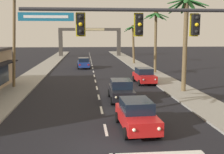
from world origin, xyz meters
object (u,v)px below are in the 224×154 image
(sedan_third_in_queue, at_px, (121,90))
(sedan_oncoming_far, at_px, (84,63))
(sedan_lead_at_stop_bar, at_px, (137,115))
(town_gateway_arch, at_px, (90,38))
(palm_right_second, at_px, (186,25))
(palm_right_third, at_px, (156,29))
(palm_right_farthest, at_px, (133,37))
(palm_left_second, at_px, (14,11))
(traffic_signal_mast, at_px, (174,38))
(sedan_parked_nearest_kerb, at_px, (144,76))

(sedan_third_in_queue, distance_m, sedan_oncoming_far, 22.52)
(sedan_lead_at_stop_bar, xyz_separation_m, town_gateway_arch, (-1.73, 54.33, 3.66))
(palm_right_second, bearing_deg, palm_right_third, 87.69)
(palm_right_farthest, bearing_deg, town_gateway_arch, 111.66)
(sedan_oncoming_far, distance_m, palm_left_second, 18.40)
(traffic_signal_mast, bearing_deg, sedan_third_in_queue, 97.10)
(sedan_third_in_queue, height_order, palm_right_third, palm_right_third)
(traffic_signal_mast, bearing_deg, palm_right_second, 67.83)
(sedan_third_in_queue, height_order, sedan_parked_nearest_kerb, same)
(palm_left_second, height_order, town_gateway_arch, palm_left_second)
(sedan_third_in_queue, relative_size, town_gateway_arch, 0.29)
(sedan_third_in_queue, distance_m, palm_right_third, 17.61)
(town_gateway_arch, bearing_deg, palm_right_farthest, -68.34)
(sedan_lead_at_stop_bar, distance_m, sedan_third_in_queue, 7.04)
(sedan_lead_at_stop_bar, height_order, palm_left_second, palm_left_second)
(sedan_lead_at_stop_bar, xyz_separation_m, sedan_third_in_queue, (0.03, 7.04, 0.00))
(traffic_signal_mast, height_order, palm_left_second, palm_left_second)
(sedan_oncoming_far, distance_m, sedan_parked_nearest_kerb, 16.02)
(sedan_parked_nearest_kerb, bearing_deg, sedan_oncoming_far, 114.85)
(sedan_third_in_queue, xyz_separation_m, town_gateway_arch, (-1.76, 47.29, 3.66))
(sedan_parked_nearest_kerb, xyz_separation_m, palm_right_second, (2.58, -5.18, 5.26))
(sedan_oncoming_far, xyz_separation_m, palm_left_second, (-6.44, -15.90, 6.66))
(palm_right_second, bearing_deg, sedan_third_in_queue, -157.20)
(traffic_signal_mast, distance_m, sedan_third_in_queue, 10.51)
(sedan_third_in_queue, bearing_deg, town_gateway_arch, 92.13)
(palm_right_third, bearing_deg, sedan_parked_nearest_kerb, -111.94)
(sedan_oncoming_far, relative_size, palm_right_second, 0.52)
(sedan_parked_nearest_kerb, height_order, palm_right_third, palm_right_third)
(palm_left_second, bearing_deg, palm_right_farthest, 54.90)
(palm_right_second, bearing_deg, palm_left_second, 166.35)
(sedan_oncoming_far, xyz_separation_m, palm_right_farthest, (8.98, 6.03, 4.03))
(palm_left_second, relative_size, town_gateway_arch, 0.65)
(palm_right_third, xyz_separation_m, palm_right_farthest, (-0.86, 12.87, -1.18))
(traffic_signal_mast, height_order, town_gateway_arch, town_gateway_arch)
(palm_right_farthest, bearing_deg, sedan_oncoming_far, -146.10)
(palm_right_third, xyz_separation_m, town_gateway_arch, (-8.39, 31.83, -1.55))
(town_gateway_arch, bearing_deg, palm_right_third, -75.23)
(traffic_signal_mast, relative_size, palm_left_second, 1.05)
(palm_right_second, bearing_deg, palm_right_farthest, 90.76)
(sedan_oncoming_far, xyz_separation_m, town_gateway_arch, (1.44, 25.00, 3.66))
(sedan_parked_nearest_kerb, relative_size, palm_right_third, 0.53)
(town_gateway_arch, bearing_deg, sedan_third_in_queue, -87.87)
(sedan_oncoming_far, relative_size, palm_right_farthest, 0.64)
(palm_right_farthest, bearing_deg, palm_right_second, -89.24)
(sedan_third_in_queue, relative_size, palm_right_farthest, 0.63)
(palm_right_third, bearing_deg, town_gateway_arch, 104.77)
(traffic_signal_mast, relative_size, sedan_lead_at_stop_bar, 2.33)
(sedan_third_in_queue, height_order, palm_left_second, palm_left_second)
(sedan_oncoming_far, bearing_deg, town_gateway_arch, 86.70)
(palm_right_second, bearing_deg, sedan_oncoming_far, 115.29)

